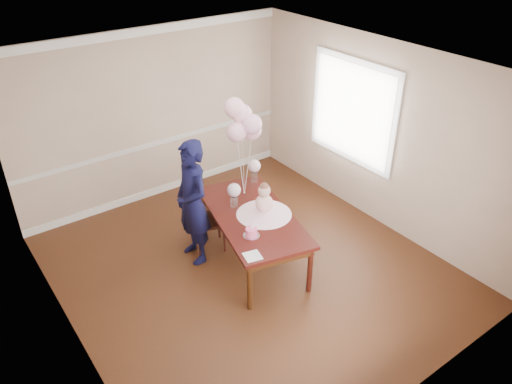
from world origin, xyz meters
name	(u,v)px	position (x,y,z in m)	size (l,w,h in m)	color
floor	(250,269)	(0.00, 0.00, 0.00)	(4.50, 5.00, 0.00)	#34190D
ceiling	(248,69)	(0.00, 0.00, 2.70)	(4.50, 5.00, 0.02)	white
wall_back	(155,116)	(0.00, 2.50, 1.35)	(4.50, 0.02, 2.70)	tan
wall_front	(420,298)	(0.00, -2.50, 1.35)	(4.50, 0.02, 2.70)	tan
wall_left	(59,248)	(-2.25, 0.00, 1.35)	(0.02, 5.00, 2.70)	tan
wall_right	(378,135)	(2.25, 0.00, 1.35)	(0.02, 5.00, 2.70)	tan
chair_rail_trim	(158,143)	(0.00, 2.49, 0.90)	(4.50, 0.02, 0.07)	silver
crown_molding	(146,31)	(0.00, 2.49, 2.63)	(4.50, 0.02, 0.12)	white
baseboard_trim	(163,188)	(0.00, 2.49, 0.06)	(4.50, 0.02, 0.12)	white
window_frame	(353,111)	(2.23, 0.50, 1.55)	(0.02, 1.66, 1.56)	white
window_blinds	(352,111)	(2.21, 0.50, 1.55)	(0.01, 1.50, 1.40)	white
dining_table_top	(252,216)	(0.17, 0.16, 0.69)	(0.95, 1.90, 0.05)	black
table_apron	(252,221)	(0.17, 0.16, 0.62)	(0.86, 1.81, 0.10)	black
table_leg_fl	(250,287)	(-0.43, -0.60, 0.33)	(0.07, 0.07, 0.67)	black
table_leg_fr	(310,270)	(0.35, -0.78, 0.33)	(0.07, 0.07, 0.67)	black
table_leg_bl	(204,212)	(-0.02, 1.10, 0.33)	(0.07, 0.07, 0.67)	black
table_leg_br	(255,201)	(0.76, 0.92, 0.33)	(0.07, 0.07, 0.67)	black
baby_skirt	(264,211)	(0.29, 0.08, 0.76)	(0.72, 0.72, 0.10)	#FCBACE
baby_torso	(264,203)	(0.29, 0.08, 0.88)	(0.23, 0.23, 0.23)	#FFA1C0
baby_head	(264,191)	(0.29, 0.08, 1.06)	(0.16, 0.16, 0.16)	#CD9D8D
baby_hair	(264,187)	(0.29, 0.08, 1.12)	(0.11, 0.11, 0.11)	brown
cake_platter	(251,235)	(-0.12, -0.21, 0.72)	(0.21, 0.21, 0.01)	silver
birthday_cake	(251,232)	(-0.12, -0.21, 0.77)	(0.14, 0.14, 0.10)	#F24C84
cake_flower_a	(251,228)	(-0.12, -0.21, 0.83)	(0.03, 0.03, 0.03)	white
cake_flower_b	(253,226)	(-0.09, -0.20, 0.83)	(0.03, 0.03, 0.03)	white
rose_vase_near	(234,201)	(0.09, 0.47, 0.79)	(0.10, 0.10, 0.15)	white
roses_near	(234,190)	(0.09, 0.47, 0.96)	(0.18, 0.18, 0.18)	beige
rose_vase_far	(254,176)	(0.70, 0.86, 0.79)	(0.10, 0.10, 0.15)	white
roses_far	(254,166)	(0.70, 0.86, 0.96)	(0.18, 0.18, 0.18)	silver
napkin	(252,256)	(-0.35, -0.55, 0.72)	(0.19, 0.19, 0.01)	white
balloon_weight	(244,193)	(0.38, 0.65, 0.72)	(0.04, 0.04, 0.02)	silver
balloon_a	(237,132)	(0.29, 0.67, 1.66)	(0.27, 0.27, 0.27)	#EFA9BE
balloon_b	(252,124)	(0.46, 0.58, 1.76)	(0.27, 0.27, 0.27)	#F0AACE
balloon_c	(242,114)	(0.42, 0.73, 1.85)	(0.27, 0.27, 0.27)	#FFB4CA
balloon_d	(234,108)	(0.33, 0.78, 1.95)	(0.27, 0.27, 0.27)	#FEB4C7
balloon_e	(252,130)	(0.53, 0.69, 1.62)	(0.27, 0.27, 0.27)	#F3ACBF
balloon_ribbon_a	(241,169)	(0.33, 0.66, 1.12)	(0.00, 0.00, 0.80)	white
balloon_ribbon_b	(248,165)	(0.42, 0.61, 1.17)	(0.00, 0.00, 0.89)	silver
balloon_ribbon_c	(243,160)	(0.40, 0.69, 1.22)	(0.00, 0.00, 0.99)	white
balloon_ribbon_d	(240,157)	(0.35, 0.71, 1.26)	(0.00, 0.00, 1.08)	white
balloon_ribbon_e	(248,167)	(0.46, 0.67, 1.10)	(0.00, 0.00, 0.75)	white
dining_chair_seat	(209,220)	(-0.15, 0.74, 0.43)	(0.42, 0.42, 0.05)	black
chair_leg_fl	(200,243)	(-0.37, 0.64, 0.21)	(0.04, 0.04, 0.41)	#3D1910
chair_leg_fr	(225,239)	(-0.05, 0.52, 0.21)	(0.04, 0.04, 0.41)	#39140F
chair_leg_bl	(195,229)	(-0.25, 0.97, 0.21)	(0.04, 0.04, 0.41)	#3C1710
chair_leg_br	(219,225)	(0.07, 0.85, 0.21)	(0.04, 0.04, 0.41)	#39150F
chair_back_post_l	(196,212)	(-0.39, 0.65, 0.71)	(0.04, 0.04, 0.54)	#34120E
chair_back_post_r	(192,199)	(-0.27, 0.97, 0.71)	(0.04, 0.04, 0.54)	#3C1E10
chair_slat_low	(194,212)	(-0.33, 0.81, 0.59)	(0.03, 0.38, 0.05)	#36160E
chair_slat_mid	(194,203)	(-0.33, 0.81, 0.75)	(0.03, 0.38, 0.05)	#3B1A10
chair_slat_top	(193,193)	(-0.33, 0.81, 0.90)	(0.03, 0.38, 0.05)	#3C1C10
woman	(193,203)	(-0.43, 0.65, 0.86)	(0.63, 0.42, 1.73)	black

